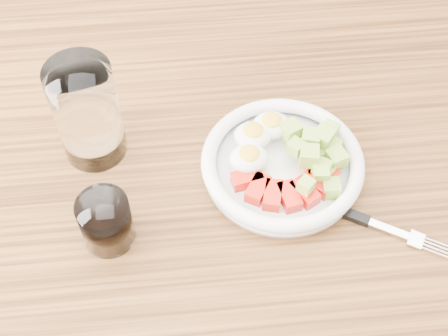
{
  "coord_description": "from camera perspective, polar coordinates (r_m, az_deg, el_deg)",
  "views": [
    {
      "loc": [
        -0.06,
        -0.48,
        1.48
      ],
      "look_at": [
        -0.01,
        0.01,
        0.8
      ],
      "focal_mm": 50.0,
      "sensor_mm": 36.0,
      "label": 1
    }
  ],
  "objects": [
    {
      "name": "dining_table",
      "position": [
        0.94,
        0.67,
        -5.07
      ],
      "size": [
        1.5,
        0.9,
        0.77
      ],
      "color": "brown",
      "rests_on": "ground"
    },
    {
      "name": "water_glass",
      "position": [
        0.86,
        -12.41,
        4.96
      ],
      "size": [
        0.09,
        0.09,
        0.16
      ],
      "primitive_type": "cylinder",
      "color": "white",
      "rests_on": "dining_table"
    },
    {
      "name": "coffee_glass",
      "position": [
        0.8,
        -10.74,
        -4.86
      ],
      "size": [
        0.07,
        0.07,
        0.08
      ],
      "color": "white",
      "rests_on": "dining_table"
    },
    {
      "name": "fork",
      "position": [
        0.85,
        11.75,
        -4.32
      ],
      "size": [
        0.19,
        0.12,
        0.01
      ],
      "color": "black",
      "rests_on": "dining_table"
    },
    {
      "name": "bowl",
      "position": [
        0.86,
        5.39,
        0.57
      ],
      "size": [
        0.23,
        0.23,
        0.06
      ],
      "color": "white",
      "rests_on": "dining_table"
    }
  ]
}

